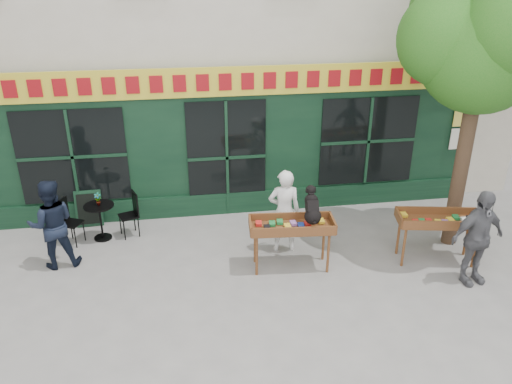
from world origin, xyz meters
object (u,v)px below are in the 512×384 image
(book_cart_right, at_px, (439,222))
(man_right, at_px, (477,238))
(woman, at_px, (284,211))
(man_left, at_px, (52,224))
(dog, at_px, (312,205))
(bistro_table, at_px, (100,215))
(book_cart_center, at_px, (292,228))

(book_cart_right, xyz_separation_m, man_right, (0.30, -0.75, 0.06))
(woman, xyz_separation_m, man_left, (-4.29, 0.11, 0.01))
(woman, bearing_deg, man_left, 3.57)
(dog, height_order, man_right, man_right)
(woman, xyz_separation_m, man_right, (3.05, -1.60, 0.03))
(woman, distance_m, bistro_table, 3.75)
(book_cart_center, bearing_deg, man_right, -12.27)
(dog, relative_size, man_left, 0.35)
(woman, relative_size, bistro_table, 2.22)
(dog, bearing_deg, book_cart_center, 176.95)
(book_cart_center, relative_size, woman, 0.92)
(dog, distance_m, woman, 0.90)
(book_cart_center, bearing_deg, man_left, 175.00)
(book_cart_center, xyz_separation_m, man_right, (3.05, -0.95, 0.06))
(man_left, bearing_deg, book_cart_right, 162.42)
(book_cart_center, distance_m, man_left, 4.36)
(book_cart_center, height_order, man_right, man_right)
(dog, bearing_deg, man_right, -13.41)
(book_cart_right, relative_size, man_right, 0.91)
(dog, bearing_deg, bistro_table, 161.59)
(dog, bearing_deg, man_left, 175.14)
(man_right, bearing_deg, man_left, 157.90)
(book_cart_right, distance_m, man_left, 7.11)
(book_cart_center, xyz_separation_m, dog, (0.35, -0.05, 0.47))
(woman, xyz_separation_m, book_cart_right, (2.75, -0.85, -0.02))
(book_cart_right, bearing_deg, dog, -172.60)
(man_left, bearing_deg, dog, 160.30)
(dog, distance_m, book_cart_right, 2.45)
(bistro_table, distance_m, man_left, 1.18)
(book_cart_center, relative_size, bistro_table, 2.04)
(man_right, bearing_deg, book_cart_center, 153.70)
(woman, bearing_deg, book_cart_center, 95.08)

